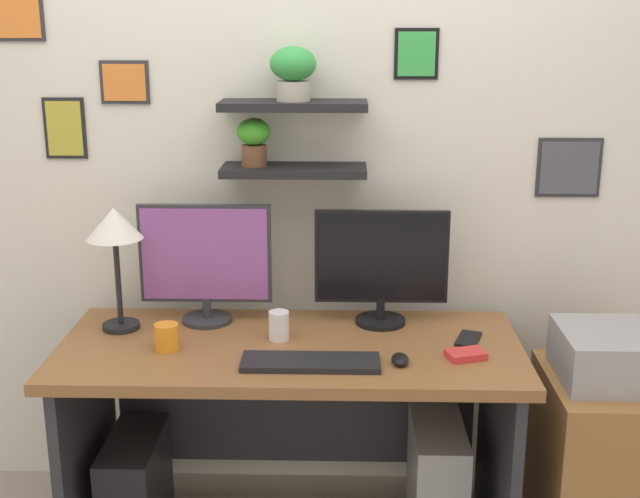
{
  "coord_description": "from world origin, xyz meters",
  "views": [
    {
      "loc": [
        0.17,
        -2.59,
        1.82
      ],
      "look_at": [
        0.1,
        0.05,
        1.07
      ],
      "focal_mm": 46.43,
      "sensor_mm": 36.0,
      "label": 1
    }
  ],
  "objects_px": {
    "monitor_right": "(381,264)",
    "pen_cup": "(279,326)",
    "desk": "(292,395)",
    "computer_tower_left": "(136,490)",
    "desk_lamp": "(115,233)",
    "printer": "(617,355)",
    "keyboard": "(311,362)",
    "cell_phone": "(468,339)",
    "scissors_tray": "(466,355)",
    "drawer_cabinet": "(606,466)",
    "computer_tower_right": "(437,481)",
    "coffee_mug": "(167,337)",
    "computer_mouse": "(400,359)",
    "monitor_left": "(205,261)"
  },
  "relations": [
    {
      "from": "desk",
      "to": "pen_cup",
      "type": "height_order",
      "value": "pen_cup"
    },
    {
      "from": "monitor_left",
      "to": "monitor_right",
      "type": "distance_m",
      "value": 0.63
    },
    {
      "from": "computer_tower_left",
      "to": "computer_tower_right",
      "type": "height_order",
      "value": "computer_tower_right"
    },
    {
      "from": "monitor_left",
      "to": "cell_phone",
      "type": "height_order",
      "value": "monitor_left"
    },
    {
      "from": "keyboard",
      "to": "scissors_tray",
      "type": "distance_m",
      "value": 0.5
    },
    {
      "from": "desk",
      "to": "scissors_tray",
      "type": "distance_m",
      "value": 0.64
    },
    {
      "from": "cell_phone",
      "to": "computer_tower_left",
      "type": "relative_size",
      "value": 0.35
    },
    {
      "from": "keyboard",
      "to": "computer_tower_left",
      "type": "relative_size",
      "value": 1.09
    },
    {
      "from": "coffee_mug",
      "to": "computer_tower_right",
      "type": "xyz_separation_m",
      "value": [
        0.92,
        0.09,
        -0.58
      ]
    },
    {
      "from": "printer",
      "to": "coffee_mug",
      "type": "bearing_deg",
      "value": -179.04
    },
    {
      "from": "desk_lamp",
      "to": "printer",
      "type": "height_order",
      "value": "desk_lamp"
    },
    {
      "from": "cell_phone",
      "to": "printer",
      "type": "relative_size",
      "value": 0.37
    },
    {
      "from": "keyboard",
      "to": "computer_tower_right",
      "type": "relative_size",
      "value": 1.02
    },
    {
      "from": "keyboard",
      "to": "coffee_mug",
      "type": "height_order",
      "value": "coffee_mug"
    },
    {
      "from": "desk_lamp",
      "to": "scissors_tray",
      "type": "bearing_deg",
      "value": -11.07
    },
    {
      "from": "pen_cup",
      "to": "printer",
      "type": "distance_m",
      "value": 1.13
    },
    {
      "from": "monitor_left",
      "to": "computer_tower_right",
      "type": "relative_size",
      "value": 1.09
    },
    {
      "from": "computer_mouse",
      "to": "printer",
      "type": "xyz_separation_m",
      "value": [
        0.73,
        0.12,
        -0.03
      ]
    },
    {
      "from": "monitor_right",
      "to": "computer_tower_left",
      "type": "distance_m",
      "value": 1.18
    },
    {
      "from": "monitor_right",
      "to": "printer",
      "type": "xyz_separation_m",
      "value": [
        0.77,
        -0.25,
        -0.23
      ]
    },
    {
      "from": "monitor_left",
      "to": "scissors_tray",
      "type": "height_order",
      "value": "monitor_left"
    },
    {
      "from": "monitor_right",
      "to": "computer_tower_right",
      "type": "xyz_separation_m",
      "value": [
        0.2,
        -0.18,
        -0.75
      ]
    },
    {
      "from": "scissors_tray",
      "to": "cell_phone",
      "type": "bearing_deg",
      "value": 78.58
    },
    {
      "from": "computer_mouse",
      "to": "coffee_mug",
      "type": "relative_size",
      "value": 1.0
    },
    {
      "from": "monitor_right",
      "to": "pen_cup",
      "type": "height_order",
      "value": "monitor_right"
    },
    {
      "from": "cell_phone",
      "to": "computer_tower_right",
      "type": "distance_m",
      "value": 0.55
    },
    {
      "from": "pen_cup",
      "to": "computer_tower_right",
      "type": "xyz_separation_m",
      "value": [
        0.56,
        -0.01,
        -0.58
      ]
    },
    {
      "from": "monitor_right",
      "to": "printer",
      "type": "height_order",
      "value": "monitor_right"
    },
    {
      "from": "scissors_tray",
      "to": "printer",
      "type": "bearing_deg",
      "value": 7.64
    },
    {
      "from": "keyboard",
      "to": "cell_phone",
      "type": "relative_size",
      "value": 3.14
    },
    {
      "from": "drawer_cabinet",
      "to": "keyboard",
      "type": "bearing_deg",
      "value": -172.21
    },
    {
      "from": "desk_lamp",
      "to": "pen_cup",
      "type": "xyz_separation_m",
      "value": [
        0.57,
        -0.09,
        -0.3
      ]
    },
    {
      "from": "cell_phone",
      "to": "scissors_tray",
      "type": "height_order",
      "value": "scissors_tray"
    },
    {
      "from": "drawer_cabinet",
      "to": "scissors_tray",
      "type": "bearing_deg",
      "value": -172.36
    },
    {
      "from": "cell_phone",
      "to": "coffee_mug",
      "type": "height_order",
      "value": "coffee_mug"
    },
    {
      "from": "coffee_mug",
      "to": "computer_tower_right",
      "type": "relative_size",
      "value": 0.21
    },
    {
      "from": "desk",
      "to": "computer_tower_right",
      "type": "distance_m",
      "value": 0.61
    },
    {
      "from": "monitor_right",
      "to": "computer_tower_left",
      "type": "bearing_deg",
      "value": -164.06
    },
    {
      "from": "monitor_left",
      "to": "scissors_tray",
      "type": "distance_m",
      "value": 0.97
    },
    {
      "from": "monitor_right",
      "to": "pen_cup",
      "type": "xyz_separation_m",
      "value": [
        -0.35,
        -0.17,
        -0.17
      ]
    },
    {
      "from": "computer_tower_right",
      "to": "computer_mouse",
      "type": "bearing_deg",
      "value": -130.48
    },
    {
      "from": "coffee_mug",
      "to": "pen_cup",
      "type": "height_order",
      "value": "pen_cup"
    },
    {
      "from": "monitor_left",
      "to": "printer",
      "type": "relative_size",
      "value": 1.24
    },
    {
      "from": "cell_phone",
      "to": "pen_cup",
      "type": "xyz_separation_m",
      "value": [
        -0.65,
        -0.01,
        0.05
      ]
    },
    {
      "from": "computer_tower_left",
      "to": "computer_tower_right",
      "type": "xyz_separation_m",
      "value": [
        1.07,
        0.06,
        0.01
      ]
    },
    {
      "from": "pen_cup",
      "to": "desk",
      "type": "bearing_deg",
      "value": 12.95
    },
    {
      "from": "desk",
      "to": "computer_tower_left",
      "type": "height_order",
      "value": "desk"
    },
    {
      "from": "keyboard",
      "to": "desk_lamp",
      "type": "height_order",
      "value": "desk_lamp"
    },
    {
      "from": "cell_phone",
      "to": "printer",
      "type": "xyz_separation_m",
      "value": [
        0.48,
        -0.08,
        -0.02
      ]
    },
    {
      "from": "monitor_right",
      "to": "cell_phone",
      "type": "distance_m",
      "value": 0.4
    }
  ]
}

